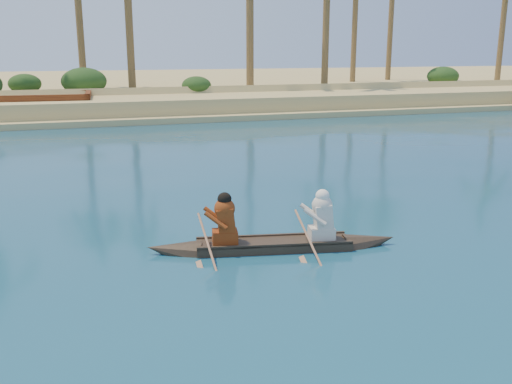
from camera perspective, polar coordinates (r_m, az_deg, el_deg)
name	(u,v)px	position (r m, az deg, el deg)	size (l,w,h in m)	color
ground	(351,240)	(13.64, 9.47, -4.72)	(160.00, 160.00, 0.00)	navy
sandy_embankment	(132,88)	(58.72, -12.33, 10.14)	(150.00, 51.00, 1.50)	tan
shrub_cluster	(154,92)	(43.44, -10.17, 9.81)	(100.00, 6.00, 2.40)	#193814
canoe	(274,237)	(12.74, 1.78, -4.48)	(5.65, 1.79, 1.55)	#39291F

